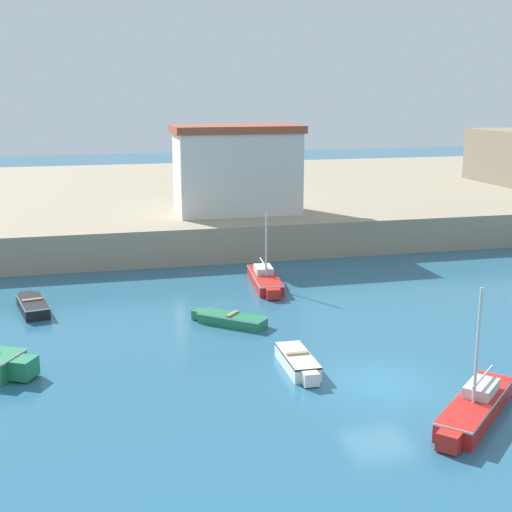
% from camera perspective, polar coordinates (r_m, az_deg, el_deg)
% --- Properties ---
extents(ground_plane, '(200.00, 200.00, 0.00)m').
position_cam_1_polar(ground_plane, '(27.11, 9.89, -9.93)').
color(ground_plane, '#28607F').
extents(quay_seawall, '(120.00, 40.00, 2.29)m').
position_cam_1_polar(quay_seawall, '(63.55, -4.38, 4.63)').
color(quay_seawall, gray).
rests_on(quay_seawall, ground).
extents(dinghy_green_0, '(3.27, 3.01, 0.57)m').
position_cam_1_polar(dinghy_green_0, '(32.89, -2.07, -5.04)').
color(dinghy_green_0, '#237A4C').
rests_on(dinghy_green_0, ground).
extents(dinghy_white_2, '(1.10, 3.70, 0.66)m').
position_cam_1_polar(dinghy_white_2, '(27.82, 3.38, -8.43)').
color(dinghy_white_2, white).
rests_on(dinghy_white_2, ground).
extents(dinghy_black_3, '(1.77, 3.77, 0.67)m').
position_cam_1_polar(dinghy_black_3, '(36.39, -17.45, -3.77)').
color(dinghy_black_3, black).
rests_on(dinghy_black_3, ground).
extents(sailboat_red_5, '(4.68, 4.47, 4.52)m').
position_cam_1_polar(sailboat_red_5, '(24.97, 17.16, -11.39)').
color(sailboat_red_5, red).
rests_on(sailboat_red_5, ground).
extents(sailboat_red_6, '(1.78, 5.53, 4.15)m').
position_cam_1_polar(sailboat_red_6, '(39.20, 0.73, -1.84)').
color(sailboat_red_6, red).
rests_on(sailboat_red_6, ground).
extents(harbor_shed_near_wharf, '(8.62, 4.29, 5.93)m').
position_cam_1_polar(harbor_shed_near_wharf, '(48.63, -1.53, 6.95)').
color(harbor_shed_near_wharf, silver).
rests_on(harbor_shed_near_wharf, quay_seawall).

